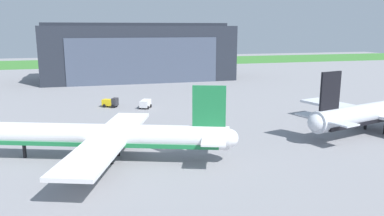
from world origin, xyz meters
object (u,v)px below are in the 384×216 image
airliner_near_right (381,112)px  pushback_tractor (145,104)px  ops_van (111,102)px  airliner_near_left (105,137)px  maintenance_hangar (139,52)px

airliner_near_right → pushback_tractor: bearing=141.2°
ops_van → airliner_near_left: bearing=-94.2°
airliner_near_right → airliner_near_left: 54.08m
pushback_tractor → ops_van: size_ratio=0.98×
pushback_tractor → ops_van: bearing=156.1°
maintenance_hangar → airliner_near_left: 97.45m
ops_van → maintenance_hangar: bearing=75.0°
airliner_near_left → pushback_tractor: 39.12m
airliner_near_left → ops_van: airliner_near_left is taller
airliner_near_left → pushback_tractor: (11.63, 37.27, -2.53)m
airliner_near_right → ops_van: (-50.93, 37.83, -2.57)m
maintenance_hangar → airliner_near_left: size_ratio=1.83×
airliner_near_right → airliner_near_left: size_ratio=0.99×
airliner_near_right → pushback_tractor: airliner_near_right is taller
pushback_tractor → ops_van: 9.39m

